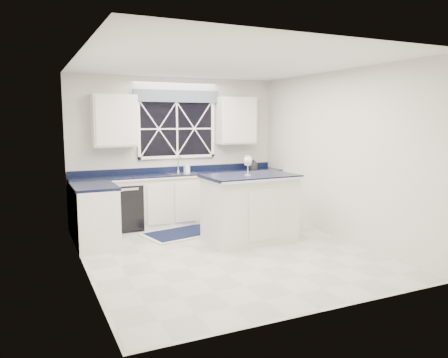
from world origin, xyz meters
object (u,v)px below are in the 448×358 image
dishwasher (123,206)px  wine_glass (248,162)px  kettle (253,165)px  soap_bottle (187,167)px  faucet (178,164)px  island (250,208)px

dishwasher → wine_glass: 2.46m
kettle → soap_bottle: bearing=157.1°
faucet → wine_glass: (0.49, -1.86, 0.18)m
faucet → island: 1.96m
faucet → wine_glass: size_ratio=0.99×
wine_glass → soap_bottle: 1.87m
dishwasher → island: island is taller
dishwasher → soap_bottle: soap_bottle is taller
faucet → wine_glass: bearing=-75.2°
faucet → soap_bottle: (0.15, -0.04, -0.06)m
island → kettle: size_ratio=5.35×
dishwasher → kettle: kettle is taller
island → wine_glass: (-0.07, -0.06, 0.74)m
dishwasher → kettle: (2.60, 0.02, 0.62)m
island → soap_bottle: size_ratio=7.38×
faucet → island: (0.56, -1.79, -0.56)m
dishwasher → faucet: size_ratio=2.72×
kettle → island: bearing=-137.3°
wine_glass → soap_bottle: wine_glass is taller
dishwasher → faucet: bearing=10.0°
kettle → wine_glass: bearing=-138.2°
island → soap_bottle: 1.87m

